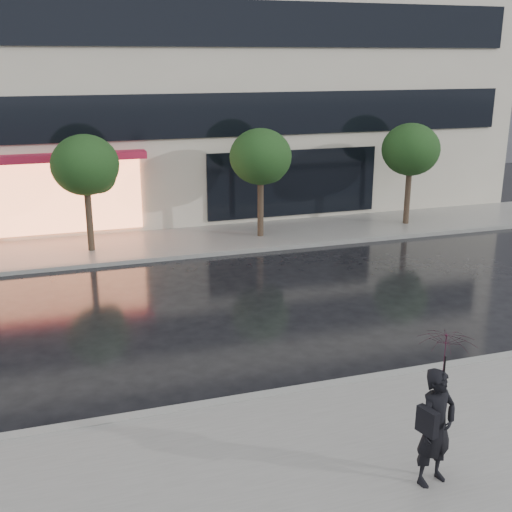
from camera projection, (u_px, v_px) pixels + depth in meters
name	position (u px, v px, depth m)	size (l,w,h in m)	color
ground	(274.00, 373.00, 13.45)	(120.00, 120.00, 0.00)	black
sidewalk_near	(339.00, 459.00, 10.48)	(60.00, 4.50, 0.12)	slate
sidewalk_far	(178.00, 242.00, 22.75)	(60.00, 3.50, 0.12)	slate
curb_near	(291.00, 393.00, 12.52)	(60.00, 0.25, 0.14)	gray
curb_far	(188.00, 256.00, 21.16)	(60.00, 0.25, 0.14)	gray
bg_building_right	(496.00, 32.00, 44.15)	(12.00, 12.00, 16.00)	#4C4C54
tree_mid_west	(87.00, 167.00, 20.84)	(2.20, 2.20, 3.99)	#33261C
tree_mid_east	(262.00, 159.00, 22.60)	(2.20, 2.20, 3.99)	#33261C
tree_far_east	(412.00, 151.00, 24.36)	(2.20, 2.20, 3.99)	#33261C
pedestrian_with_umbrella	(441.00, 393.00, 9.41)	(1.04, 1.05, 2.46)	black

